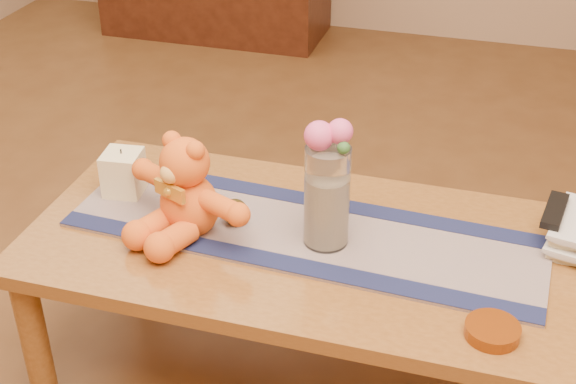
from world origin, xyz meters
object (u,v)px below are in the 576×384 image
(pillar_candle, at_px, (123,173))
(tv_remote, at_px, (555,211))
(teddy_bear, at_px, (188,186))
(book_bottom, at_px, (550,234))
(bronze_ball, at_px, (235,212))
(amber_dish, at_px, (492,331))
(glass_vase, at_px, (327,196))

(pillar_candle, height_order, tv_remote, pillar_candle)
(teddy_bear, height_order, book_bottom, teddy_bear)
(bronze_ball, bearing_deg, amber_dish, -20.12)
(glass_vase, xyz_separation_m, tv_remote, (0.53, 0.18, -0.05))
(glass_vase, distance_m, amber_dish, 0.49)
(pillar_candle, bearing_deg, tv_remote, 5.26)
(glass_vase, bearing_deg, teddy_bear, -173.88)
(bronze_ball, distance_m, amber_dish, 0.70)
(pillar_candle, relative_size, glass_vase, 0.45)
(pillar_candle, bearing_deg, glass_vase, -7.37)
(book_bottom, bearing_deg, teddy_bear, -159.80)
(pillar_candle, relative_size, bronze_ball, 1.77)
(book_bottom, bearing_deg, bronze_ball, -161.56)
(teddy_bear, distance_m, book_bottom, 0.91)
(bronze_ball, distance_m, book_bottom, 0.79)
(pillar_candle, xyz_separation_m, tv_remote, (1.11, 0.10, 0.02))
(pillar_candle, bearing_deg, book_bottom, 5.75)
(tv_remote, bearing_deg, bronze_ball, -159.23)
(teddy_bear, xyz_separation_m, pillar_candle, (-0.24, 0.11, -0.06))
(teddy_bear, relative_size, book_bottom, 1.62)
(glass_vase, height_order, bronze_ball, glass_vase)
(amber_dish, bearing_deg, tv_remote, 74.67)
(teddy_bear, height_order, bronze_ball, teddy_bear)
(pillar_candle, xyz_separation_m, bronze_ball, (0.34, -0.06, -0.03))
(glass_vase, bearing_deg, amber_dish, -28.53)
(bronze_ball, height_order, amber_dish, bronze_ball)
(glass_vase, xyz_separation_m, amber_dish, (0.42, -0.23, -0.12))
(glass_vase, bearing_deg, book_bottom, 19.37)
(glass_vase, distance_m, book_bottom, 0.58)
(bronze_ball, relative_size, book_bottom, 0.30)
(pillar_candle, relative_size, amber_dish, 1.00)
(amber_dish, bearing_deg, glass_vase, 151.47)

